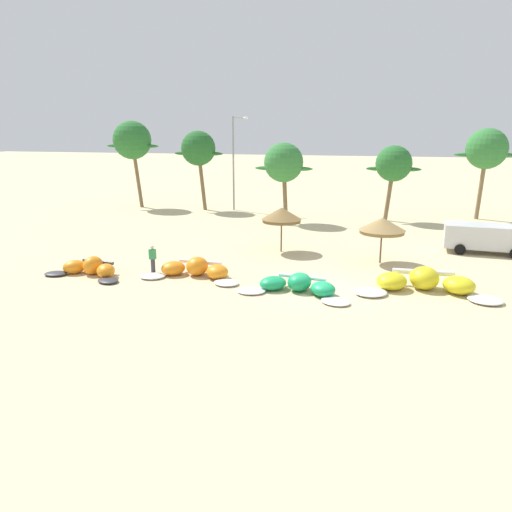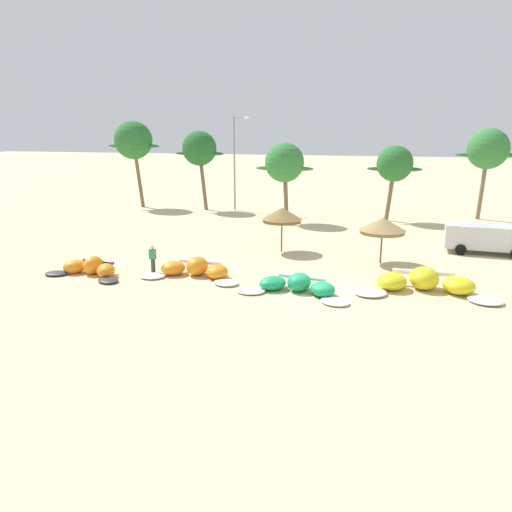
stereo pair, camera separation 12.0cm
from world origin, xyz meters
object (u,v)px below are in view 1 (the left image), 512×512
(kite_left, at_px, (195,270))
(beach_umbrella_near_van, at_px, (282,215))
(parked_van, at_px, (485,236))
(person_near_kites, at_px, (153,259))
(kite_far_left, at_px, (90,268))
(palm_leftmost, at_px, (132,141))
(kite_center, at_px, (425,283))
(beach_umbrella_middle, at_px, (382,225))
(kite_left_of_center, at_px, (298,286))
(palm_center_right, at_px, (487,149))
(palm_center_left, at_px, (394,164))
(palm_left, at_px, (198,149))
(palm_left_of_gap, at_px, (284,163))
(lamppost_west, at_px, (235,159))

(kite_left, bearing_deg, beach_umbrella_near_van, 63.68)
(parked_van, relative_size, person_near_kites, 3.30)
(kite_far_left, xyz_separation_m, palm_leftmost, (-9.54, 23.44, 6.33))
(kite_left, xyz_separation_m, kite_center, (12.04, 0.50, 0.05))
(kite_center, relative_size, beach_umbrella_near_van, 2.47)
(kite_left, height_order, beach_umbrella_middle, beach_umbrella_middle)
(kite_left_of_center, bearing_deg, parked_van, 47.13)
(beach_umbrella_near_van, distance_m, beach_umbrella_middle, 6.53)
(kite_far_left, bearing_deg, beach_umbrella_middle, 23.53)
(beach_umbrella_middle, height_order, palm_leftmost, palm_leftmost)
(kite_left_of_center, relative_size, beach_umbrella_middle, 2.13)
(beach_umbrella_near_van, height_order, palm_center_right, palm_center_right)
(kite_center, height_order, palm_center_left, palm_center_left)
(palm_left, xyz_separation_m, palm_center_left, (18.55, -1.75, -1.04))
(kite_left, bearing_deg, palm_left, 110.19)
(kite_far_left, xyz_separation_m, palm_center_right, (23.89, 24.62, 5.75))
(palm_left, height_order, palm_center_left, palm_left)
(kite_left, height_order, palm_left_of_gap, palm_left_of_gap)
(beach_umbrella_middle, relative_size, palm_center_right, 0.35)
(palm_left_of_gap, xyz_separation_m, lamppost_west, (-5.95, 5.24, -0.01))
(beach_umbrella_middle, relative_size, lamppost_west, 0.31)
(beach_umbrella_near_van, xyz_separation_m, beach_umbrella_middle, (6.40, -1.33, -0.15))
(beach_umbrella_middle, xyz_separation_m, lamppost_west, (-14.42, 17.23, 2.74))
(kite_left, relative_size, kite_center, 0.82)
(kite_center, bearing_deg, palm_left_of_gap, 122.19)
(lamppost_west, bearing_deg, palm_leftmost, -177.05)
(palm_center_left, height_order, lamppost_west, lamppost_west)
(kite_far_left, relative_size, kite_left, 0.84)
(palm_left, xyz_separation_m, palm_center_right, (26.32, 1.20, 0.17))
(parked_van, relative_size, palm_center_left, 0.82)
(kite_center, height_order, palm_leftmost, palm_leftmost)
(kite_left, distance_m, palm_left_of_gap, 18.18)
(kite_left, xyz_separation_m, palm_leftmost, (-15.27, 22.22, 6.32))
(kite_left_of_center, xyz_separation_m, lamppost_west, (-10.56, 24.04, 4.70))
(kite_left, height_order, palm_left, palm_left)
(parked_van, bearing_deg, palm_center_left, 119.34)
(beach_umbrella_near_van, distance_m, palm_center_left, 15.48)
(kite_left_of_center, height_order, parked_van, parked_van)
(kite_left, height_order, kite_center, kite_center)
(kite_center, xyz_separation_m, beach_umbrella_middle, (-2.25, 5.04, 1.86))
(kite_center, distance_m, lamppost_west, 28.19)
(person_near_kites, xyz_separation_m, palm_center_right, (20.64, 23.46, 5.32))
(kite_left, distance_m, palm_center_left, 23.38)
(palm_left_of_gap, bearing_deg, beach_umbrella_near_van, -79.01)
(kite_far_left, xyz_separation_m, beach_umbrella_middle, (15.52, 6.76, 1.92))
(palm_left, bearing_deg, kite_center, -47.04)
(person_near_kites, bearing_deg, beach_umbrella_near_van, 49.66)
(person_near_kites, bearing_deg, kite_left_of_center, -8.24)
(palm_center_right, bearing_deg, beach_umbrella_near_van, -131.76)
(kite_left_of_center, height_order, kite_center, kite_center)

